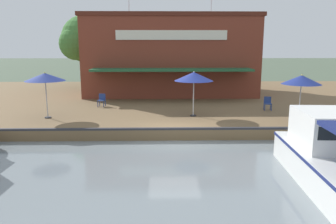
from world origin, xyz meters
TOP-DOWN VIEW (x-y plane):
  - ground_plane at (0.00, 0.00)m, footprint 220.00×220.00m
  - quay_deck at (-11.00, 0.00)m, footprint 22.00×56.00m
  - quay_edge_fender at (-0.10, 0.00)m, footprint 0.20×50.40m
  - waterfront_restaurant at (-13.10, 0.16)m, footprint 9.17×14.00m
  - patio_umbrella_mid_patio_right at (-2.07, 6.92)m, footprint 2.08×2.08m
  - patio_umbrella_by_entrance at (-3.24, 1.23)m, footprint 2.21×2.21m
  - patio_umbrella_far_corner at (-2.92, -7.05)m, footprint 2.21×2.21m
  - cafe_chair_beside_entrance at (-4.93, 6.12)m, footprint 0.50×0.50m
  - cafe_chair_far_corner_seat at (-6.45, -4.62)m, footprint 0.49×0.49m
  - motorboat_second_along at (4.68, 5.23)m, footprint 7.54×2.98m
  - tree_downstream_bank at (-16.86, 4.87)m, footprint 3.45×3.28m
  - tree_behind_restaurant at (-17.86, -8.32)m, footprint 4.84×4.61m

SIDE VIEW (x-z plane):
  - ground_plane at x=0.00m, z-range 0.00..0.00m
  - quay_deck at x=-11.00m, z-range 0.00..0.60m
  - quay_edge_fender at x=-0.10m, z-range 0.60..0.70m
  - motorboat_second_along at x=4.68m, z-range -0.27..2.06m
  - cafe_chair_beside_entrance at x=-4.93m, z-range 0.65..1.50m
  - cafe_chair_far_corner_seat at x=-6.45m, z-range 0.65..1.50m
  - patio_umbrella_mid_patio_right at x=-2.07m, z-range 1.57..4.07m
  - patio_umbrella_by_entrance at x=-3.24m, z-range 1.60..4.19m
  - patio_umbrella_far_corner at x=-2.92m, z-range 1.63..4.21m
  - waterfront_restaurant at x=-13.10m, z-range -0.51..8.19m
  - tree_behind_restaurant at x=-17.86m, z-range 1.66..8.65m
  - tree_downstream_bank at x=-16.86m, z-range 2.21..8.95m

